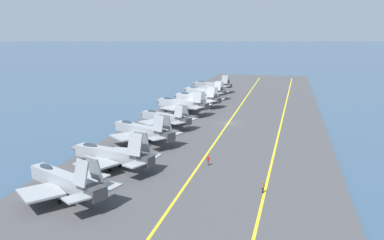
% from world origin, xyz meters
% --- Properties ---
extents(ground_plane, '(2000.00, 2000.00, 0.00)m').
position_xyz_m(ground_plane, '(0.00, 0.00, 0.00)').
color(ground_plane, '#334C66').
extents(carrier_deck, '(227.96, 44.13, 0.40)m').
position_xyz_m(carrier_deck, '(0.00, 0.00, 0.20)').
color(carrier_deck, '#424244').
rests_on(carrier_deck, ground).
extents(deck_stripe_foul_line, '(205.09, 5.96, 0.01)m').
position_xyz_m(deck_stripe_foul_line, '(0.00, -12.13, 0.40)').
color(deck_stripe_foul_line, yellow).
rests_on(deck_stripe_foul_line, carrier_deck).
extents(deck_stripe_centerline, '(205.16, 0.36, 0.01)m').
position_xyz_m(deck_stripe_centerline, '(0.00, 0.00, 0.40)').
color(deck_stripe_centerline, yellow).
rests_on(deck_stripe_centerline, carrier_deck).
extents(parked_jet_nearest, '(12.24, 15.75, 6.55)m').
position_xyz_m(parked_jet_nearest, '(-49.37, 13.98, 2.95)').
color(parked_jet_nearest, gray).
rests_on(parked_jet_nearest, carrier_deck).
extents(parked_jet_second, '(12.23, 16.35, 6.57)m').
position_xyz_m(parked_jet_second, '(-36.95, 13.21, 2.76)').
color(parked_jet_second, gray).
rests_on(parked_jet_second, carrier_deck).
extents(parked_jet_third, '(13.09, 16.93, 6.30)m').
position_xyz_m(parked_jet_third, '(-21.02, 14.02, 2.85)').
color(parked_jet_third, gray).
rests_on(parked_jet_third, carrier_deck).
extents(parked_jet_fourth, '(12.46, 15.46, 5.75)m').
position_xyz_m(parked_jet_fourth, '(-7.48, 13.59, 2.65)').
color(parked_jet_fourth, gray).
rests_on(parked_jet_fourth, carrier_deck).
extents(parked_jet_fifth, '(12.67, 16.82, 6.41)m').
position_xyz_m(parked_jet_fifth, '(8.24, 13.86, 3.10)').
color(parked_jet_fifth, '#93999E').
rests_on(parked_jet_fifth, carrier_deck).
extents(parked_jet_sixth, '(14.12, 17.06, 6.02)m').
position_xyz_m(parked_jet_sixth, '(20.86, 12.59, 2.72)').
color(parked_jet_sixth, '#A8AAAF').
rests_on(parked_jet_sixth, carrier_deck).
extents(parked_jet_seventh, '(13.47, 16.70, 5.92)m').
position_xyz_m(parked_jet_seventh, '(35.34, 13.17, 2.73)').
color(parked_jet_seventh, '#9EA3A8').
rests_on(parked_jet_seventh, carrier_deck).
extents(parked_jet_eighth, '(13.83, 16.08, 6.26)m').
position_xyz_m(parked_jet_eighth, '(49.78, 13.38, 3.04)').
color(parked_jet_eighth, gray).
rests_on(parked_jet_eighth, carrier_deck).
extents(crew_brown_vest, '(0.42, 0.33, 1.67)m').
position_xyz_m(crew_brown_vest, '(-41.49, -10.79, 1.32)').
color(crew_brown_vest, '#232328').
rests_on(crew_brown_vest, carrier_deck).
extents(crew_red_vest, '(0.42, 0.46, 1.82)m').
position_xyz_m(crew_red_vest, '(-31.96, -1.47, 1.40)').
color(crew_red_vest, '#4C473D').
rests_on(crew_red_vest, carrier_deck).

